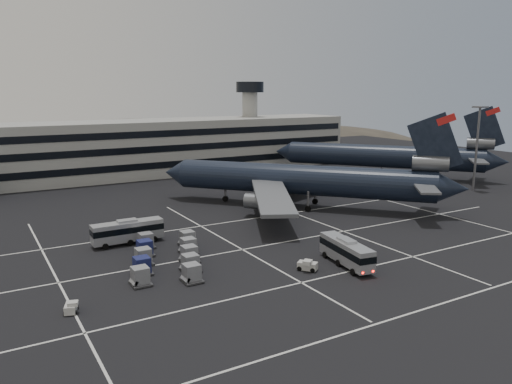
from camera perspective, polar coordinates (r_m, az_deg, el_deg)
ground at (r=69.13m, az=4.45°, el=-6.69°), size 260.00×260.00×0.00m
lane_markings at (r=70.21m, az=4.76°, el=-6.40°), size 90.00×55.62×0.01m
terminal at (r=130.51m, az=-14.74°, el=4.72°), size 125.00×26.00×24.00m
hills at (r=233.07m, az=-16.18°, el=2.79°), size 352.00×180.00×44.00m
lightpole_right at (r=118.21m, az=24.01°, el=5.81°), size 2.40×2.40×18.28m
trijet_main at (r=93.33m, az=5.53°, el=1.41°), size 42.72×46.56×18.08m
trijet_far at (r=130.32m, az=14.63°, el=4.05°), size 40.70×48.50×18.08m
bus_near at (r=63.80m, az=10.28°, el=-6.64°), size 3.76×10.00×3.45m
bus_far at (r=73.70m, az=-14.47°, el=-4.29°), size 10.10×2.63×3.56m
tug_a at (r=53.78m, az=-20.41°, el=-12.26°), size 1.73×2.20×1.25m
tug_b at (r=61.78m, az=5.98°, el=-8.34°), size 2.47×2.64×1.46m
uld_cluster at (r=64.80m, az=-10.20°, el=-7.14°), size 13.16×18.07×2.13m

